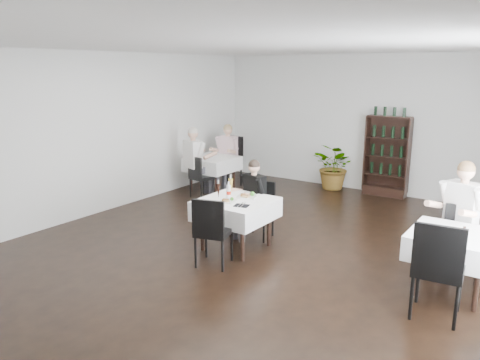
% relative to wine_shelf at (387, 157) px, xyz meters
% --- Properties ---
extents(room_shell, '(9.00, 9.00, 9.00)m').
position_rel_wine_shelf_xyz_m(room_shell, '(-0.60, -4.31, 0.65)').
color(room_shell, black).
rests_on(room_shell, ground).
extents(wine_shelf, '(0.90, 0.28, 1.75)m').
position_rel_wine_shelf_xyz_m(wine_shelf, '(0.00, 0.00, 0.00)').
color(wine_shelf, black).
rests_on(wine_shelf, ground).
extents(main_table, '(1.03, 1.03, 0.77)m').
position_rel_wine_shelf_xyz_m(main_table, '(-0.90, -4.31, -0.23)').
color(main_table, black).
rests_on(main_table, ground).
extents(left_table, '(0.98, 0.98, 0.77)m').
position_rel_wine_shelf_xyz_m(left_table, '(-3.30, -1.81, -0.23)').
color(left_table, black).
rests_on(left_table, ground).
extents(right_table, '(0.98, 0.98, 0.77)m').
position_rel_wine_shelf_xyz_m(right_table, '(2.10, -4.01, -0.23)').
color(right_table, black).
rests_on(right_table, ground).
extents(potted_tree, '(1.15, 1.07, 1.05)m').
position_rel_wine_shelf_xyz_m(potted_tree, '(-1.11, -0.11, -0.32)').
color(potted_tree, '#2A561D').
rests_on(potted_tree, ground).
extents(main_chair_far, '(0.46, 0.47, 0.91)m').
position_rel_wine_shelf_xyz_m(main_chair_far, '(-0.87, -3.67, -0.33)').
color(main_chair_far, black).
rests_on(main_chair_far, ground).
extents(main_chair_near, '(0.57, 0.57, 1.00)m').
position_rel_wine_shelf_xyz_m(main_chair_near, '(-0.77, -5.08, -0.28)').
color(main_chair_near, black).
rests_on(main_chair_near, ground).
extents(left_chair_far, '(0.63, 0.63, 1.16)m').
position_rel_wine_shelf_xyz_m(left_chair_far, '(-3.30, -1.14, -0.19)').
color(left_chair_far, black).
rests_on(left_chair_far, ground).
extents(left_chair_near, '(0.48, 0.48, 0.90)m').
position_rel_wine_shelf_xyz_m(left_chair_near, '(-3.16, -2.44, -0.33)').
color(left_chair_near, black).
rests_on(left_chair_near, ground).
extents(right_chair_far, '(0.53, 0.53, 0.94)m').
position_rel_wine_shelf_xyz_m(right_chair_far, '(2.09, -3.42, -0.31)').
color(right_chair_far, black).
rests_on(right_chair_far, ground).
extents(right_chair_near, '(0.56, 0.57, 1.13)m').
position_rel_wine_shelf_xyz_m(right_chair_near, '(2.10, -4.80, -0.20)').
color(right_chair_near, black).
rests_on(right_chair_near, ground).
extents(diner_main, '(0.55, 0.58, 1.29)m').
position_rel_wine_shelf_xyz_m(diner_main, '(-0.97, -3.80, -0.10)').
color(diner_main, '#3C3C43').
rests_on(diner_main, ground).
extents(diner_left_far, '(0.57, 0.59, 1.45)m').
position_rel_wine_shelf_xyz_m(diner_left_far, '(-3.31, -1.27, -0.01)').
color(diner_left_far, '#3C3C43').
rests_on(diner_left_far, ground).
extents(diner_left_near, '(0.64, 0.69, 1.51)m').
position_rel_wine_shelf_xyz_m(diner_left_near, '(-3.31, -2.35, 0.03)').
color(diner_left_near, '#3C3C43').
rests_on(diner_left_near, ground).
extents(diner_right_far, '(0.67, 0.71, 1.53)m').
position_rel_wine_shelf_xyz_m(diner_right_far, '(2.01, -3.34, 0.04)').
color(diner_right_far, '#3C3C43').
rests_on(diner_right_far, ground).
extents(plate_far, '(0.36, 0.36, 0.09)m').
position_rel_wine_shelf_xyz_m(plate_far, '(-0.83, -4.11, -0.06)').
color(plate_far, white).
rests_on(plate_far, main_table).
extents(plate_near, '(0.26, 0.26, 0.07)m').
position_rel_wine_shelf_xyz_m(plate_near, '(-0.94, -4.48, -0.06)').
color(plate_near, white).
rests_on(plate_near, main_table).
extents(pilsner_dark, '(0.07, 0.07, 0.28)m').
position_rel_wine_shelf_xyz_m(pilsner_dark, '(-1.18, -4.39, 0.04)').
color(pilsner_dark, black).
rests_on(pilsner_dark, main_table).
extents(pilsner_lager, '(0.08, 0.08, 0.34)m').
position_rel_wine_shelf_xyz_m(pilsner_lager, '(-1.10, -4.17, 0.06)').
color(pilsner_lager, '#B6912E').
rests_on(pilsner_lager, main_table).
extents(coke_bottle, '(0.07, 0.07, 0.27)m').
position_rel_wine_shelf_xyz_m(coke_bottle, '(-1.03, -4.33, 0.03)').
color(coke_bottle, silver).
rests_on(coke_bottle, main_table).
extents(napkin_cutlery, '(0.24, 0.22, 0.02)m').
position_rel_wine_shelf_xyz_m(napkin_cutlery, '(-0.65, -4.54, -0.07)').
color(napkin_cutlery, black).
rests_on(napkin_cutlery, main_table).
extents(pepper_mill, '(0.04, 0.04, 0.09)m').
position_rel_wine_shelf_xyz_m(pepper_mill, '(2.19, -3.97, -0.03)').
color(pepper_mill, black).
rests_on(pepper_mill, right_table).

